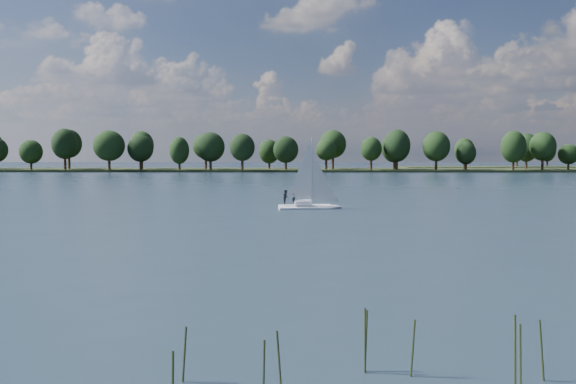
% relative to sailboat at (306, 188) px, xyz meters
% --- Properties ---
extents(ground, '(700.00, 700.00, 0.00)m').
position_rel_sailboat_xyz_m(ground, '(-6.46, 51.89, -2.40)').
color(ground, '#233342').
rests_on(ground, ground).
extents(far_shore, '(660.00, 40.00, 1.50)m').
position_rel_sailboat_xyz_m(far_shore, '(-6.46, 163.89, -2.40)').
color(far_shore, black).
rests_on(far_shore, ground).
extents(sailboat, '(6.75, 2.91, 8.60)m').
position_rel_sailboat_xyz_m(sailboat, '(0.00, 0.00, 0.00)').
color(sailboat, white).
rests_on(sailboat, ground).
extents(treeline, '(562.32, 73.58, 17.38)m').
position_rel_sailboat_xyz_m(treeline, '(-23.04, 160.14, 5.62)').
color(treeline, black).
rests_on(treeline, ground).
extents(reeds, '(61.33, 11.04, 2.22)m').
position_rel_sailboat_xyz_m(reeds, '(-7.12, -57.59, -1.54)').
color(reeds, '#283316').
rests_on(reeds, ground).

